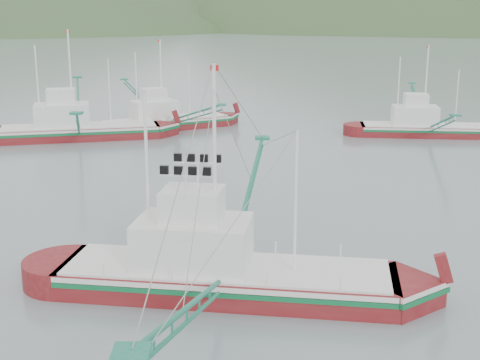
{
  "coord_description": "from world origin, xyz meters",
  "views": [
    {
      "loc": [
        -0.26,
        -31.97,
        13.05
      ],
      "look_at": [
        0.0,
        6.0,
        3.2
      ],
      "focal_mm": 50.0,
      "sensor_mm": 36.0,
      "label": 1
    }
  ],
  "objects_px": {
    "main_boat": "(222,255)",
    "bg_boat_far": "(165,109)",
    "bg_boat_right": "(426,122)",
    "bg_boat_left": "(77,118)"
  },
  "relations": [
    {
      "from": "bg_boat_right",
      "to": "bg_boat_far",
      "type": "height_order",
      "value": "bg_boat_far"
    },
    {
      "from": "main_boat",
      "to": "bg_boat_left",
      "type": "xyz_separation_m",
      "value": [
        -15.48,
        38.18,
        0.18
      ]
    },
    {
      "from": "main_boat",
      "to": "bg_boat_far",
      "type": "distance_m",
      "value": 44.32
    },
    {
      "from": "main_boat",
      "to": "bg_boat_far",
      "type": "xyz_separation_m",
      "value": [
        -7.07,
        43.75,
        0.27
      ]
    },
    {
      "from": "main_boat",
      "to": "bg_boat_far",
      "type": "relative_size",
      "value": 1.18
    },
    {
      "from": "bg_boat_far",
      "to": "bg_boat_right",
      "type": "bearing_deg",
      "value": -37.92
    },
    {
      "from": "bg_boat_right",
      "to": "bg_boat_left",
      "type": "distance_m",
      "value": 36.0
    },
    {
      "from": "bg_boat_right",
      "to": "bg_boat_left",
      "type": "bearing_deg",
      "value": -171.75
    },
    {
      "from": "bg_boat_right",
      "to": "bg_boat_far",
      "type": "xyz_separation_m",
      "value": [
        -27.56,
        4.19,
        0.72
      ]
    },
    {
      "from": "bg_boat_right",
      "to": "bg_boat_far",
      "type": "relative_size",
      "value": 1.03
    }
  ]
}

